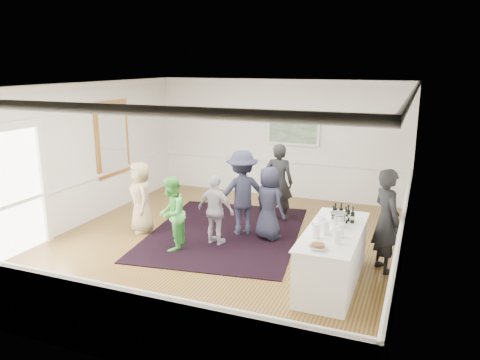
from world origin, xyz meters
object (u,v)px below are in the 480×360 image
at_px(guest_dark_a, 242,193).
at_px(guest_navy, 269,203).
at_px(serving_table, 333,256).
at_px(ice_bucket, 338,220).
at_px(guest_tan, 141,197).
at_px(guest_lilac, 216,210).
at_px(guest_green, 171,213).
at_px(bartender, 387,220).
at_px(guest_dark_b, 279,182).
at_px(nut_bowl, 318,246).

xyz_separation_m(guest_dark_a, guest_navy, (0.63, -0.05, -0.14)).
height_order(serving_table, guest_navy, guest_navy).
height_order(serving_table, ice_bucket, ice_bucket).
relative_size(guest_tan, guest_lilac, 1.09).
xyz_separation_m(guest_green, ice_bucket, (3.27, -0.12, 0.32)).
height_order(bartender, guest_dark_b, bartender).
bearing_deg(guest_dark_b, bartender, 138.88).
bearing_deg(guest_tan, ice_bucket, 33.17).
bearing_deg(serving_table, guest_tan, 167.90).
distance_m(bartender, guest_navy, 2.50).
relative_size(bartender, guest_dark_b, 1.02).
height_order(guest_green, guest_dark_a, guest_dark_a).
distance_m(guest_green, guest_lilac, 0.90).
bearing_deg(ice_bucket, bartender, 42.50).
relative_size(guest_green, guest_dark_b, 0.81).
distance_m(bartender, ice_bucket, 1.00).
xyz_separation_m(guest_tan, guest_green, (1.11, -0.63, -0.04)).
xyz_separation_m(bartender, guest_lilac, (-3.30, 0.02, -0.21)).
height_order(bartender, guest_green, bartender).
relative_size(guest_tan, guest_green, 1.06).
distance_m(serving_table, guest_lilac, 2.69).
distance_m(guest_lilac, ice_bucket, 2.68).
bearing_deg(guest_navy, guest_tan, 42.53).
height_order(guest_dark_b, nut_bowl, guest_dark_b).
bearing_deg(guest_green, guest_navy, 115.79).
relative_size(guest_lilac, nut_bowl, 5.15).
relative_size(bartender, guest_green, 1.26).
bearing_deg(guest_lilac, guest_green, 49.84).
bearing_deg(guest_dark_b, guest_green, 55.55).
bearing_deg(bartender, guest_dark_a, 40.98).
relative_size(guest_navy, nut_bowl, 5.54).
bearing_deg(guest_green, guest_tan, -131.79).
bearing_deg(guest_dark_b, guest_dark_a, 64.09).
distance_m(guest_tan, guest_lilac, 1.81).
bearing_deg(guest_green, nut_bowl, 56.93).
xyz_separation_m(guest_dark_b, ice_bucket, (1.83, -2.59, 0.14)).
height_order(guest_tan, guest_lilac, guest_tan).
xyz_separation_m(guest_dark_b, nut_bowl, (1.73, -3.66, 0.06)).
xyz_separation_m(serving_table, guest_green, (-3.24, 0.31, 0.27)).
height_order(guest_lilac, ice_bucket, guest_lilac).
xyz_separation_m(serving_table, bartender, (0.76, 0.85, 0.46)).
bearing_deg(serving_table, ice_bucket, 80.07).
bearing_deg(guest_dark_a, nut_bowl, 96.94).
bearing_deg(guest_green, bartender, 85.42).
relative_size(guest_lilac, guest_dark_a, 0.79).
distance_m(serving_table, guest_dark_b, 3.34).
bearing_deg(guest_navy, ice_bucket, 169.72).
xyz_separation_m(serving_table, guest_navy, (-1.63, 1.57, 0.30)).
bearing_deg(serving_table, guest_navy, 136.22).
bearing_deg(guest_dark_a, guest_lilac, 35.39).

